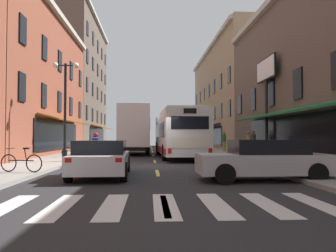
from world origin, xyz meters
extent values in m
cube|color=#28282B|center=(0.00, 0.00, -0.05)|extent=(34.80, 80.00, 0.10)
cube|color=#DBCC4C|center=(0.00, -10.00, 0.00)|extent=(0.14, 2.40, 0.01)
cube|color=#DBCC4C|center=(0.00, -3.50, 0.00)|extent=(0.14, 2.40, 0.01)
cube|color=#DBCC4C|center=(0.00, 3.00, 0.00)|extent=(0.14, 2.40, 0.01)
cube|color=#DBCC4C|center=(0.00, 9.50, 0.00)|extent=(0.14, 2.40, 0.01)
cube|color=#DBCC4C|center=(0.00, 16.00, 0.00)|extent=(0.14, 2.40, 0.01)
cube|color=#DBCC4C|center=(0.00, 22.50, 0.00)|extent=(0.14, 2.40, 0.01)
cube|color=#DBCC4C|center=(0.00, 29.00, 0.00)|extent=(0.14, 2.40, 0.01)
cube|color=#DBCC4C|center=(0.00, 35.50, 0.00)|extent=(0.14, 2.40, 0.01)
cube|color=silver|center=(-3.30, -10.00, 0.00)|extent=(0.50, 2.80, 0.01)
cube|color=silver|center=(-2.20, -10.00, 0.00)|extent=(0.50, 2.80, 0.01)
cube|color=silver|center=(-1.10, -10.00, 0.00)|extent=(0.50, 2.80, 0.01)
cube|color=silver|center=(0.00, -10.00, 0.00)|extent=(0.50, 2.80, 0.01)
cube|color=silver|center=(1.10, -10.00, 0.00)|extent=(0.50, 2.80, 0.01)
cube|color=silver|center=(2.20, -10.00, 0.00)|extent=(0.50, 2.80, 0.01)
cube|color=silver|center=(3.30, -10.00, 0.00)|extent=(0.50, 2.80, 0.01)
cube|color=gray|center=(-5.90, 0.00, 0.07)|extent=(3.00, 80.00, 0.14)
cube|color=gray|center=(5.90, 0.00, 0.07)|extent=(3.00, 80.00, 0.14)
cube|color=brown|center=(-11.40, 10.00, 5.62)|extent=(8.00, 19.90, 11.24)
cube|color=#B2AD9E|center=(-7.30, 10.00, 10.89)|extent=(0.44, 19.40, 0.40)
cube|color=black|center=(-7.36, 10.00, 1.55)|extent=(0.10, 12.00, 2.10)
cube|color=brown|center=(-6.65, 10.00, 2.75)|extent=(1.38, 11.20, 0.44)
cube|color=black|center=(-7.36, 2.00, 4.20)|extent=(0.10, 1.00, 1.60)
cube|color=black|center=(-7.36, 6.00, 4.20)|extent=(0.10, 1.00, 1.60)
cube|color=black|center=(-7.36, 10.00, 4.20)|extent=(0.10, 1.00, 1.60)
cube|color=black|center=(-7.36, 14.00, 4.20)|extent=(0.10, 1.00, 1.60)
cube|color=black|center=(-7.36, 18.00, 4.20)|extent=(0.10, 1.00, 1.60)
cube|color=black|center=(-7.36, 2.00, 7.40)|extent=(0.10, 1.00, 1.60)
cube|color=black|center=(-7.36, 6.00, 7.40)|extent=(0.10, 1.00, 1.60)
cube|color=black|center=(-7.36, 10.00, 7.40)|extent=(0.10, 1.00, 1.60)
cube|color=black|center=(-7.36, 14.00, 7.40)|extent=(0.10, 1.00, 1.60)
cube|color=black|center=(-7.36, 18.00, 7.40)|extent=(0.10, 1.00, 1.60)
cube|color=brown|center=(-11.40, 30.00, 8.68)|extent=(8.00, 19.90, 17.36)
cube|color=#B2AD9E|center=(-7.30, 30.00, 17.01)|extent=(0.44, 19.40, 0.40)
cube|color=black|center=(-7.36, 30.00, 1.55)|extent=(0.10, 12.00, 2.10)
cube|color=brown|center=(-6.65, 30.00, 2.75)|extent=(1.38, 11.20, 0.44)
cube|color=black|center=(-7.36, 22.00, 4.20)|extent=(0.10, 1.00, 1.60)
cube|color=black|center=(-7.36, 26.00, 4.20)|extent=(0.10, 1.00, 1.60)
cube|color=black|center=(-7.36, 30.00, 4.20)|extent=(0.10, 1.00, 1.60)
cube|color=black|center=(-7.36, 34.00, 4.20)|extent=(0.10, 1.00, 1.60)
cube|color=black|center=(-7.36, 38.00, 4.20)|extent=(0.10, 1.00, 1.60)
cube|color=black|center=(-7.36, 22.00, 7.40)|extent=(0.10, 1.00, 1.60)
cube|color=black|center=(-7.36, 26.00, 7.40)|extent=(0.10, 1.00, 1.60)
cube|color=black|center=(-7.36, 30.00, 7.40)|extent=(0.10, 1.00, 1.60)
cube|color=black|center=(-7.36, 34.00, 7.40)|extent=(0.10, 1.00, 1.60)
cube|color=black|center=(-7.36, 38.00, 7.40)|extent=(0.10, 1.00, 1.60)
cube|color=black|center=(-7.36, 22.00, 10.60)|extent=(0.10, 1.00, 1.60)
cube|color=black|center=(-7.36, 26.00, 10.60)|extent=(0.10, 1.00, 1.60)
cube|color=black|center=(-7.36, 30.00, 10.60)|extent=(0.10, 1.00, 1.60)
cube|color=black|center=(-7.36, 34.00, 10.60)|extent=(0.10, 1.00, 1.60)
cube|color=black|center=(-7.36, 38.00, 10.60)|extent=(0.10, 1.00, 1.60)
cube|color=black|center=(-7.36, 22.00, 13.80)|extent=(0.10, 1.00, 1.60)
cube|color=black|center=(-7.36, 26.00, 13.80)|extent=(0.10, 1.00, 1.60)
cube|color=black|center=(-7.36, 30.00, 13.80)|extent=(0.10, 1.00, 1.60)
cube|color=black|center=(-7.36, 34.00, 13.80)|extent=(0.10, 1.00, 1.60)
cube|color=black|center=(-7.36, 38.00, 13.80)|extent=(0.10, 1.00, 1.60)
cube|color=black|center=(7.36, 0.00, 1.55)|extent=(0.10, 16.00, 2.10)
cube|color=#1E6638|center=(6.65, 0.00, 2.75)|extent=(1.38, 14.93, 0.44)
cube|color=black|center=(7.36, 0.00, 4.20)|extent=(0.10, 1.00, 1.60)
cube|color=black|center=(7.36, 3.81, 4.20)|extent=(0.10, 1.00, 1.60)
cube|color=black|center=(7.36, 7.62, 4.20)|extent=(0.10, 1.00, 1.60)
cube|color=black|center=(7.36, 11.43, 4.20)|extent=(0.10, 1.00, 1.60)
cube|color=#9E8466|center=(11.40, 26.67, 6.46)|extent=(8.00, 26.57, 12.92)
cube|color=#B2AD9E|center=(7.30, 26.67, 12.57)|extent=(0.44, 26.07, 0.40)
cube|color=black|center=(7.36, 26.67, 1.55)|extent=(0.10, 16.00, 2.10)
cube|color=black|center=(6.65, 26.67, 2.75)|extent=(1.38, 14.93, 0.44)
cube|color=black|center=(7.36, 15.24, 4.20)|extent=(0.10, 1.00, 1.60)
cube|color=black|center=(7.36, 19.05, 4.20)|extent=(0.10, 1.00, 1.60)
cube|color=black|center=(7.36, 22.86, 4.20)|extent=(0.10, 1.00, 1.60)
cube|color=black|center=(7.36, 26.67, 4.20)|extent=(0.10, 1.00, 1.60)
cube|color=black|center=(7.36, 30.48, 4.20)|extent=(0.10, 1.00, 1.60)
cube|color=black|center=(7.36, 34.29, 4.20)|extent=(0.10, 1.00, 1.60)
cube|color=black|center=(7.36, 38.10, 4.20)|extent=(0.10, 1.00, 1.60)
cube|color=black|center=(7.36, 15.24, 7.40)|extent=(0.10, 1.00, 1.60)
cube|color=black|center=(7.36, 19.05, 7.40)|extent=(0.10, 1.00, 1.60)
cube|color=black|center=(7.36, 22.86, 7.40)|extent=(0.10, 1.00, 1.60)
cube|color=black|center=(7.36, 26.67, 7.40)|extent=(0.10, 1.00, 1.60)
cube|color=black|center=(7.36, 30.48, 7.40)|extent=(0.10, 1.00, 1.60)
cube|color=black|center=(7.36, 34.29, 7.40)|extent=(0.10, 1.00, 1.60)
cube|color=black|center=(7.36, 38.10, 7.40)|extent=(0.10, 1.00, 1.60)
cylinder|color=black|center=(7.05, 3.89, 2.62)|extent=(0.18, 0.18, 4.96)
cylinder|color=black|center=(7.05, 3.89, 0.26)|extent=(0.40, 0.40, 0.24)
cube|color=black|center=(7.05, 3.89, 5.72)|extent=(0.10, 3.25, 1.41)
cube|color=white|center=(6.99, 3.89, 5.72)|extent=(0.04, 3.09, 1.25)
cube|color=white|center=(7.11, 3.89, 5.72)|extent=(0.04, 3.09, 1.25)
cube|color=white|center=(1.68, 6.77, 1.70)|extent=(2.89, 11.66, 2.71)
cube|color=silver|center=(1.68, 6.77, 3.12)|extent=(2.65, 10.46, 0.16)
cube|color=black|center=(1.68, 7.07, 1.90)|extent=(2.86, 9.27, 0.96)
cube|color=maroon|center=(1.68, 6.77, 0.60)|extent=(2.90, 11.27, 0.36)
cube|color=black|center=(1.52, 12.52, 1.90)|extent=(2.25, 0.19, 1.10)
cube|color=black|center=(1.85, 1.01, 2.20)|extent=(2.05, 0.18, 0.70)
cube|color=silver|center=(1.85, 1.00, 1.16)|extent=(2.15, 0.16, 0.64)
cube|color=black|center=(1.85, 1.00, 2.84)|extent=(0.70, 0.12, 0.28)
cube|color=red|center=(0.76, 0.96, 0.70)|extent=(0.20, 0.09, 0.28)
cube|color=red|center=(2.95, 1.02, 0.70)|extent=(0.20, 0.09, 0.28)
cylinder|color=black|center=(0.40, 10.53, 0.50)|extent=(0.33, 1.01, 1.00)
cylinder|color=black|center=(2.75, 10.60, 0.50)|extent=(0.33, 1.01, 1.00)
cylinder|color=black|center=(0.61, 3.43, 0.50)|extent=(0.33, 1.01, 1.00)
cylinder|color=black|center=(2.95, 3.50, 0.50)|extent=(0.33, 1.01, 1.00)
cube|color=#B21E19|center=(-1.63, 13.49, 1.55)|extent=(2.36, 2.48, 2.40)
cube|color=black|center=(-1.66, 14.67, 2.40)|extent=(2.00, 0.15, 0.80)
cube|color=silver|center=(-1.54, 9.85, 2.29)|extent=(2.52, 4.93, 3.18)
cube|color=navy|center=(-0.32, 9.88, 2.45)|extent=(0.13, 2.92, 0.90)
cube|color=black|center=(-1.57, 11.06, 0.55)|extent=(2.07, 6.94, 0.24)
cylinder|color=black|center=(-2.72, 13.27, 0.45)|extent=(0.30, 0.91, 0.90)
cylinder|color=black|center=(-0.52, 13.32, 0.45)|extent=(0.30, 0.91, 0.90)
cylinder|color=black|center=(-2.62, 9.09, 0.45)|extent=(0.30, 0.91, 0.90)
cylinder|color=black|center=(-0.42, 9.14, 0.45)|extent=(0.30, 0.91, 0.90)
cube|color=silver|center=(-2.08, -4.59, 0.54)|extent=(1.99, 4.57, 0.61)
cube|color=black|center=(-2.07, -4.78, 1.07)|extent=(1.77, 2.49, 0.50)
cube|color=red|center=(-2.76, -6.85, 0.75)|extent=(0.20, 0.07, 0.14)
cube|color=red|center=(-1.26, -6.81, 0.75)|extent=(0.20, 0.07, 0.14)
cylinder|color=black|center=(-3.00, -3.06, 0.32)|extent=(0.24, 0.65, 0.64)
cylinder|color=black|center=(-1.24, -3.01, 0.32)|extent=(0.24, 0.65, 0.64)
cylinder|color=black|center=(-2.91, -6.18, 0.32)|extent=(0.24, 0.65, 0.64)
cylinder|color=black|center=(-1.15, -6.13, 0.32)|extent=(0.24, 0.65, 0.64)
cube|color=silver|center=(3.42, -6.08, 0.56)|extent=(4.29, 1.82, 0.64)
cube|color=black|center=(3.59, -6.08, 1.10)|extent=(2.32, 1.65, 0.50)
cube|color=red|center=(5.54, -6.81, 0.78)|extent=(0.06, 0.20, 0.14)
cube|color=red|center=(5.54, -5.36, 0.78)|extent=(0.06, 0.20, 0.14)
cylinder|color=black|center=(1.97, -6.93, 0.32)|extent=(0.64, 0.22, 0.64)
cylinder|color=black|center=(1.97, -5.22, 0.32)|extent=(0.64, 0.22, 0.64)
cylinder|color=black|center=(4.86, -6.94, 0.32)|extent=(0.64, 0.22, 0.64)
cylinder|color=black|center=(4.86, -5.23, 0.32)|extent=(0.64, 0.22, 0.64)
cylinder|color=black|center=(-2.98, 0.17, 0.31)|extent=(0.16, 0.63, 0.62)
cylinder|color=black|center=(-2.84, -1.27, 0.31)|extent=(0.18, 0.63, 0.62)
cylinder|color=#B2B2B7|center=(-2.97, 0.05, 0.61)|extent=(0.10, 0.33, 0.68)
ellipsoid|color=maroon|center=(-2.93, -0.37, 0.81)|extent=(0.37, 0.59, 0.28)
cube|color=black|center=(-2.89, -0.77, 0.74)|extent=(0.31, 0.58, 0.12)
cube|color=#B2B2B7|center=(-2.91, -0.55, 0.40)|extent=(0.28, 0.42, 0.30)
cylinder|color=#B2B2B7|center=(-2.96, -0.05, 1.02)|extent=(0.62, 0.10, 0.04)
cylinder|color=navy|center=(-2.89, -0.70, 1.13)|extent=(0.38, 0.49, 0.66)
sphere|color=maroon|center=(-2.91, -0.59, 1.53)|extent=(0.26, 0.26, 0.26)
cylinder|color=navy|center=(-3.08, -0.69, 0.40)|extent=(0.17, 0.37, 0.56)
cylinder|color=navy|center=(-2.72, -0.65, 0.40)|extent=(0.17, 0.37, 0.56)
torus|color=black|center=(-5.47, 4.53, 0.47)|extent=(0.66, 0.05, 0.66)
torus|color=black|center=(-4.42, 4.53, 0.47)|extent=(0.66, 0.05, 0.66)
cylinder|color=#1E7F3F|center=(-4.95, 4.53, 0.57)|extent=(1.00, 0.05, 0.04)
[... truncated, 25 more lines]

